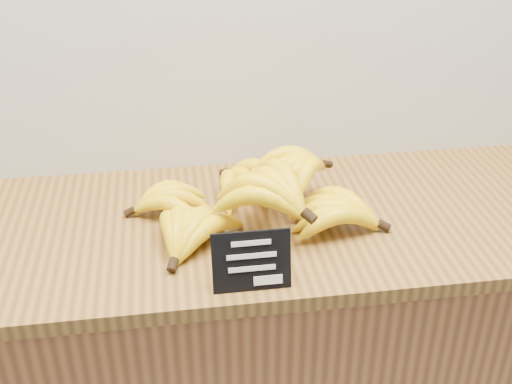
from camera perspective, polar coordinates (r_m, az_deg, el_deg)
The scene contains 4 objects.
counter at distance 1.63m, azimuth -0.27°, elevation -16.74°, with size 1.32×0.50×0.90m, color #9A5E31.
counter_top at distance 1.33m, azimuth -0.31°, elevation -2.86°, with size 1.52×0.54×0.03m, color brown.
chalkboard_sign at distance 1.11m, azimuth -0.40°, elevation -6.18°, with size 0.14×0.01×0.11m, color black.
banana_pile at distance 1.29m, azimuth -0.47°, elevation -0.58°, with size 0.52×0.38×0.13m.
Camera 1 is at (-0.24, 1.64, 1.63)m, focal length 45.00 mm.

